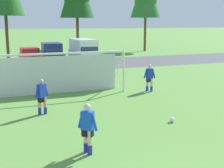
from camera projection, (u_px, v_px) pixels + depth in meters
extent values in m
plane|color=#598C3D|center=(59.00, 87.00, 19.75)|extent=(400.00, 400.00, 0.00)
cube|color=#4C4C51|center=(37.00, 66.00, 29.36)|extent=(52.00, 8.40, 0.01)
sphere|color=white|center=(172.00, 120.00, 12.82)|extent=(0.22, 0.22, 0.22)
sphere|color=black|center=(172.00, 120.00, 12.82)|extent=(0.08, 0.08, 0.08)
sphere|color=red|center=(173.00, 119.00, 12.84)|extent=(0.07, 0.07, 0.07)
cylinder|color=white|center=(124.00, 72.00, 18.37)|extent=(0.12, 0.12, 2.44)
cylinder|color=white|center=(63.00, 53.00, 16.83)|extent=(7.32, 0.13, 0.12)
cylinder|color=white|center=(118.00, 68.00, 19.17)|extent=(0.09, 1.94, 2.46)
cube|color=silver|center=(60.00, 75.00, 18.01)|extent=(6.95, 0.05, 2.20)
cylinder|color=beige|center=(151.00, 85.00, 18.51)|extent=(0.14, 0.14, 0.80)
cylinder|color=beige|center=(147.00, 85.00, 18.63)|extent=(0.14, 0.14, 0.80)
cylinder|color=#1E38B7|center=(151.00, 89.00, 18.56)|extent=(0.15, 0.15, 0.32)
cylinder|color=#1E38B7|center=(147.00, 88.00, 18.68)|extent=(0.15, 0.15, 0.32)
cube|color=black|center=(149.00, 80.00, 18.51)|extent=(0.35, 0.24, 0.28)
cube|color=#1E38B7|center=(150.00, 73.00, 18.44)|extent=(0.40, 0.27, 0.60)
sphere|color=beige|center=(150.00, 66.00, 18.35)|extent=(0.22, 0.22, 0.22)
cylinder|color=#1E38B7|center=(154.00, 74.00, 18.47)|extent=(0.24, 0.11, 0.55)
cylinder|color=#1E38B7|center=(146.00, 74.00, 18.40)|extent=(0.24, 0.11, 0.55)
cylinder|color=beige|center=(86.00, 140.00, 9.79)|extent=(0.14, 0.14, 0.80)
cylinder|color=beige|center=(90.00, 143.00, 9.61)|extent=(0.14, 0.14, 0.80)
cylinder|color=#232D99|center=(86.00, 147.00, 9.84)|extent=(0.15, 0.15, 0.32)
cylinder|color=#232D99|center=(90.00, 150.00, 9.66)|extent=(0.15, 0.15, 0.32)
cube|color=black|center=(88.00, 132.00, 9.64)|extent=(0.40, 0.39, 0.28)
cube|color=blue|center=(87.00, 120.00, 9.56)|extent=(0.44, 0.43, 0.60)
sphere|color=beige|center=(87.00, 107.00, 9.48)|extent=(0.22, 0.22, 0.22)
cylinder|color=blue|center=(81.00, 120.00, 9.69)|extent=(0.23, 0.22, 0.55)
cylinder|color=blue|center=(94.00, 122.00, 9.44)|extent=(0.23, 0.22, 0.55)
cylinder|color=tan|center=(45.00, 105.00, 13.93)|extent=(0.14, 0.14, 0.80)
cylinder|color=tan|center=(39.00, 106.00, 13.85)|extent=(0.14, 0.14, 0.80)
cylinder|color=#232D99|center=(45.00, 110.00, 13.97)|extent=(0.15, 0.15, 0.32)
cylinder|color=#232D99|center=(40.00, 111.00, 13.89)|extent=(0.15, 0.15, 0.32)
cube|color=black|center=(42.00, 99.00, 13.82)|extent=(0.40, 0.38, 0.28)
cube|color=#1E38B7|center=(42.00, 91.00, 13.75)|extent=(0.45, 0.42, 0.60)
sphere|color=tan|center=(41.00, 81.00, 13.66)|extent=(0.22, 0.22, 0.22)
cylinder|color=#1E38B7|center=(46.00, 90.00, 13.94)|extent=(0.24, 0.21, 0.55)
cylinder|color=#1E38B7|center=(37.00, 92.00, 13.57)|extent=(0.24, 0.21, 0.55)
cube|color=red|center=(30.00, 58.00, 29.78)|extent=(1.83, 4.21, 0.76)
cube|color=red|center=(30.00, 51.00, 29.78)|extent=(1.67, 2.11, 0.64)
cube|color=#28384C|center=(31.00, 52.00, 28.90)|extent=(1.53, 0.33, 0.55)
cube|color=#28384C|center=(38.00, 51.00, 30.08)|extent=(0.05, 1.79, 0.45)
cube|color=white|center=(38.00, 60.00, 28.07)|extent=(0.28, 0.08, 0.20)
cube|color=white|center=(27.00, 60.00, 27.72)|extent=(0.28, 0.08, 0.20)
cube|color=#B21414|center=(33.00, 56.00, 31.83)|extent=(0.28, 0.08, 0.20)
cube|color=#B21414|center=(23.00, 56.00, 31.47)|extent=(0.28, 0.08, 0.20)
cylinder|color=black|center=(42.00, 63.00, 29.00)|extent=(0.24, 0.64, 0.64)
cylinder|color=black|center=(22.00, 64.00, 28.35)|extent=(0.24, 0.64, 0.64)
cylinder|color=black|center=(38.00, 60.00, 31.37)|extent=(0.24, 0.64, 0.64)
cylinder|color=black|center=(20.00, 61.00, 30.72)|extent=(0.24, 0.64, 0.64)
cube|color=navy|center=(52.00, 57.00, 30.21)|extent=(2.14, 4.69, 1.00)
cube|color=navy|center=(52.00, 47.00, 30.22)|extent=(1.90, 3.09, 0.84)
cube|color=#28384C|center=(53.00, 48.00, 28.90)|extent=(1.63, 0.46, 0.71)
cube|color=#28384C|center=(60.00, 47.00, 30.49)|extent=(0.18, 2.55, 0.59)
cube|color=white|center=(61.00, 58.00, 28.26)|extent=(0.28, 0.09, 0.20)
cube|color=white|center=(50.00, 59.00, 27.94)|extent=(0.28, 0.09, 0.20)
cube|color=#B21414|center=(54.00, 54.00, 32.47)|extent=(0.28, 0.09, 0.20)
cube|color=#B21414|center=(44.00, 54.00, 32.15)|extent=(0.28, 0.09, 0.20)
cylinder|color=black|center=(64.00, 63.00, 29.27)|extent=(0.27, 0.65, 0.64)
cylinder|color=black|center=(44.00, 64.00, 28.69)|extent=(0.27, 0.65, 0.64)
cylinder|color=black|center=(60.00, 60.00, 31.93)|extent=(0.27, 0.65, 0.64)
cylinder|color=black|center=(41.00, 60.00, 31.35)|extent=(0.27, 0.65, 0.64)
cube|color=silver|center=(84.00, 56.00, 30.25)|extent=(2.02, 4.83, 1.10)
cube|color=silver|center=(83.00, 45.00, 30.22)|extent=(1.86, 4.12, 1.10)
cube|color=#28384C|center=(89.00, 46.00, 28.43)|extent=(1.67, 0.48, 0.91)
cube|color=#28384C|center=(92.00, 44.00, 30.55)|extent=(0.09, 3.49, 0.77)
cube|color=white|center=(97.00, 58.00, 28.29)|extent=(0.28, 0.08, 0.20)
cube|color=white|center=(86.00, 58.00, 27.90)|extent=(0.28, 0.08, 0.20)
cube|color=#B21414|center=(82.00, 53.00, 32.59)|extent=(0.28, 0.08, 0.20)
cube|color=#B21414|center=(72.00, 54.00, 32.19)|extent=(0.28, 0.08, 0.20)
cylinder|color=black|center=(98.00, 63.00, 29.37)|extent=(0.25, 0.64, 0.64)
cylinder|color=black|center=(78.00, 64.00, 28.65)|extent=(0.25, 0.64, 0.64)
cylinder|color=black|center=(89.00, 59.00, 32.07)|extent=(0.25, 0.64, 0.64)
cylinder|color=black|center=(70.00, 60.00, 31.35)|extent=(0.25, 0.64, 0.64)
cylinder|color=brown|center=(7.00, 37.00, 35.21)|extent=(0.36, 0.36, 4.94)
cylinder|color=brown|center=(78.00, 37.00, 38.68)|extent=(0.36, 0.36, 4.72)
cylinder|color=brown|center=(145.00, 34.00, 44.92)|extent=(0.36, 0.36, 4.84)
sphere|color=#2D702D|center=(146.00, 1.00, 43.98)|extent=(3.27, 3.27, 3.27)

